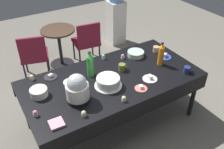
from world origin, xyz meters
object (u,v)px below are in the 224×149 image
at_px(coffee_mug_tan, 156,49).
at_px(maroon_chair_left, 34,54).
at_px(round_cafe_table, 59,41).
at_px(coffee_mug_olive, 122,67).
at_px(glass_salad_bowl, 136,54).
at_px(soda_bottle_lime_soda, 90,65).
at_px(potluck_table, 112,82).
at_px(cupcake_vanilla, 103,57).
at_px(coffee_mug_navy, 187,70).
at_px(dessert_plate_white, 150,78).
at_px(soda_bottle_orange_juice, 161,54).
at_px(cupcake_mint, 32,78).
at_px(cupcake_cocoa, 35,113).
at_px(cupcake_berry, 123,56).
at_px(dessert_plate_coral, 141,88).
at_px(water_cooler, 116,16).
at_px(dessert_plate_cobalt, 165,56).
at_px(slow_cooker, 77,89).
at_px(cupcake_rose, 84,114).
at_px(frosted_layer_cake, 108,82).
at_px(dessert_plate_charcoal, 51,77).
at_px(ceramic_snack_bowl, 39,92).
at_px(cupcake_lemon, 124,99).
at_px(dessert_plate_cream, 70,81).
at_px(maroon_chair_right, 87,40).

xyz_separation_m(coffee_mug_tan, maroon_chair_left, (-1.45, 1.30, -0.30)).
bearing_deg(round_cafe_table, coffee_mug_olive, -81.49).
relative_size(glass_salad_bowl, coffee_mug_olive, 1.78).
height_order(soda_bottle_lime_soda, coffee_mug_tan, soda_bottle_lime_soda).
relative_size(potluck_table, cupcake_vanilla, 32.59).
distance_m(coffee_mug_navy, coffee_mug_tan, 0.62).
relative_size(dessert_plate_white, soda_bottle_orange_juice, 0.56).
bearing_deg(cupcake_mint, cupcake_cocoa, -103.18).
height_order(cupcake_berry, soda_bottle_lime_soda, soda_bottle_lime_soda).
bearing_deg(dessert_plate_coral, round_cafe_table, 96.17).
bearing_deg(water_cooler, dessert_plate_coral, -115.41).
bearing_deg(dessert_plate_cobalt, cupcake_vanilla, 151.89).
height_order(slow_cooker, cupcake_rose, slow_cooker).
height_order(frosted_layer_cake, dessert_plate_white, frosted_layer_cake).
xyz_separation_m(coffee_mug_navy, water_cooler, (0.43, 2.40, -0.20)).
bearing_deg(soda_bottle_lime_soda, cupcake_mint, 157.08).
bearing_deg(slow_cooker, dessert_plate_charcoal, 101.47).
distance_m(frosted_layer_cake, ceramic_snack_bowl, 0.79).
height_order(potluck_table, ceramic_snack_bowl, ceramic_snack_bowl).
xyz_separation_m(cupcake_berry, coffee_mug_olive, (-0.17, -0.24, 0.01)).
relative_size(glass_salad_bowl, soda_bottle_orange_juice, 0.72).
distance_m(cupcake_mint, maroon_chair_left, 1.13).
bearing_deg(potluck_table, cupcake_rose, -144.42).
distance_m(coffee_mug_tan, round_cafe_table, 1.81).
xyz_separation_m(ceramic_snack_bowl, cupcake_lemon, (0.76, -0.57, -0.01)).
distance_m(dessert_plate_cream, soda_bottle_orange_juice, 1.23).
relative_size(maroon_chair_left, maroon_chair_right, 1.00).
bearing_deg(soda_bottle_orange_juice, glass_salad_bowl, 113.80).
bearing_deg(dessert_plate_cobalt, dessert_plate_white, -148.76).
height_order(dessert_plate_white, dessert_plate_coral, dessert_plate_white).
xyz_separation_m(glass_salad_bowl, coffee_mug_navy, (0.32, -0.67, 0.01)).
bearing_deg(slow_cooker, dessert_plate_white, -6.20).
xyz_separation_m(slow_cooker, cupcake_lemon, (0.42, -0.27, -0.12)).
xyz_separation_m(dessert_plate_coral, coffee_mug_olive, (0.02, 0.44, 0.03)).
xyz_separation_m(cupcake_vanilla, cupcake_mint, (-0.99, 0.03, 0.00)).
xyz_separation_m(potluck_table, dessert_plate_white, (0.38, -0.26, 0.08)).
bearing_deg(dessert_plate_cream, dessert_plate_coral, -39.47).
xyz_separation_m(potluck_table, round_cafe_table, (-0.05, 1.75, -0.19)).
relative_size(cupcake_rose, cupcake_mint, 1.00).
xyz_separation_m(cupcake_berry, water_cooler, (0.94, 1.69, -0.19)).
xyz_separation_m(dessert_plate_charcoal, cupcake_rose, (0.06, -0.82, 0.02)).
height_order(cupcake_vanilla, coffee_mug_tan, coffee_mug_tan).
bearing_deg(frosted_layer_cake, cupcake_berry, 41.59).
bearing_deg(coffee_mug_tan, water_cooler, 76.72).
distance_m(cupcake_vanilla, cupcake_mint, 0.99).
bearing_deg(cupcake_lemon, potluck_table, 75.62).
distance_m(dessert_plate_charcoal, coffee_mug_tan, 1.54).
distance_m(slow_cooker, cupcake_lemon, 0.52).
height_order(glass_salad_bowl, dessert_plate_white, glass_salad_bowl).
relative_size(cupcake_rose, maroon_chair_left, 0.08).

